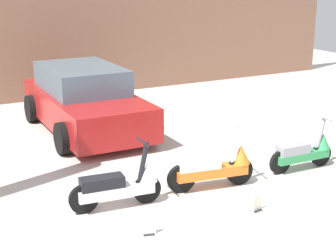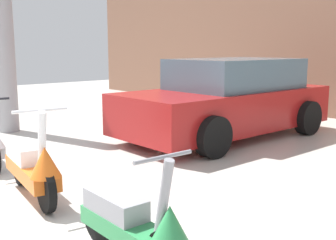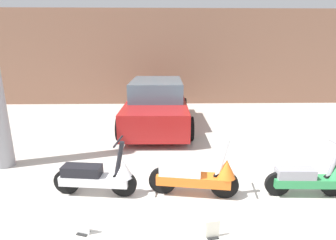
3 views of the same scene
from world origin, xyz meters
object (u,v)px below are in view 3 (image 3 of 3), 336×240
(scooter_front_right, at_px, (197,175))
(placard_near_right_scooter, at_px, (212,230))
(scooter_front_center, at_px, (310,178))
(car_rear_left, at_px, (157,104))
(placard_near_left_scooter, at_px, (83,226))
(scooter_front_left, at_px, (98,176))

(scooter_front_right, relative_size, placard_near_right_scooter, 5.98)
(scooter_front_center, height_order, placard_near_right_scooter, scooter_front_center)
(scooter_front_right, distance_m, scooter_front_center, 1.95)
(scooter_front_right, relative_size, scooter_front_center, 1.11)
(placard_near_right_scooter, bearing_deg, car_rear_left, 98.99)
(placard_near_right_scooter, bearing_deg, placard_near_left_scooter, 176.26)
(car_rear_left, relative_size, placard_near_left_scooter, 16.94)
(car_rear_left, height_order, placard_near_left_scooter, car_rear_left)
(scooter_front_left, distance_m, car_rear_left, 4.36)
(scooter_front_left, xyz_separation_m, placard_near_right_scooter, (1.79, -1.12, -0.25))
(car_rear_left, height_order, placard_near_right_scooter, car_rear_left)
(scooter_front_right, distance_m, car_rear_left, 4.38)
(scooter_front_center, bearing_deg, placard_near_left_scooter, -164.18)
(scooter_front_left, height_order, car_rear_left, car_rear_left)
(scooter_front_left, height_order, placard_near_right_scooter, scooter_front_left)
(placard_near_right_scooter, bearing_deg, scooter_front_left, 147.99)
(scooter_front_right, xyz_separation_m, placard_near_right_scooter, (0.08, -1.06, -0.27))
(scooter_front_center, bearing_deg, scooter_front_left, -179.61)
(scooter_front_right, height_order, scooter_front_center, scooter_front_right)
(scooter_front_center, distance_m, placard_near_right_scooter, 2.14)
(scooter_front_left, relative_size, placard_near_left_scooter, 5.68)
(scooter_front_right, xyz_separation_m, car_rear_left, (-0.77, 4.30, 0.32))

